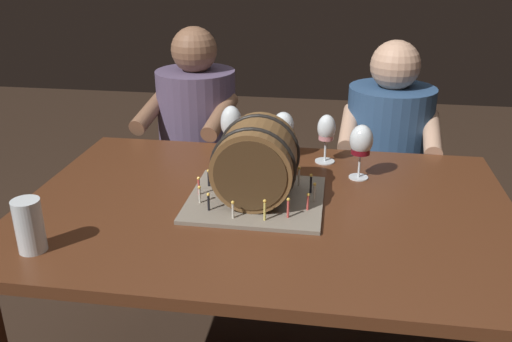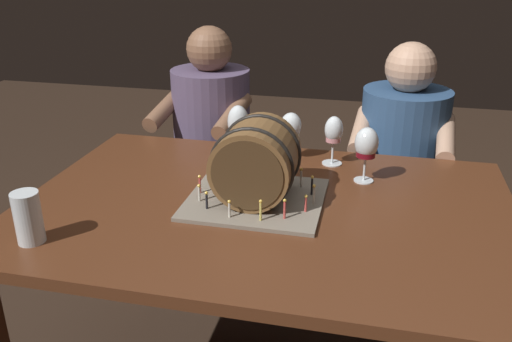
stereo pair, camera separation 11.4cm
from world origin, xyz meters
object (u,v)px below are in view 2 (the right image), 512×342
Objects in this scene: person_seated_left at (213,161)px; person_seated_right at (398,179)px; dining_table at (266,231)px; wine_glass_white at (291,128)px; barrel_cake at (256,165)px; beer_pint at (29,220)px; wine_glass_rose at (334,132)px; wine_glass_red at (366,145)px; wine_glass_empty at (238,123)px.

person_seated_left is 1.03× the size of person_seated_right.
dining_table is 0.45m from wine_glass_white.
dining_table is 0.22m from barrel_cake.
person_seated_left is (0.14, 1.16, -0.27)m from beer_pint.
person_seated_right is (0.99, 1.16, -0.28)m from beer_pint.
wine_glass_rose is at bearing 45.40° from beer_pint.
wine_glass_red is 1.04m from beer_pint.
wine_glass_red is 1.31× the size of beer_pint.
person_seated_right reaches higher than dining_table.
person_seated_right reaches higher than wine_glass_white.
person_seated_left is 0.85m from person_seated_right.
person_seated_left is at bearing 118.04° from wine_glass_empty.
person_seated_right is at bearing 62.05° from dining_table.
wine_glass_empty is 0.85m from person_seated_right.
wine_glass_empty is (-0.17, 0.32, 0.24)m from dining_table.
wine_glass_red is (0.45, -0.08, -0.02)m from wine_glass_empty.
wine_glass_red reaches higher than wine_glass_rose.
wine_glass_empty is at bearing -170.66° from wine_glass_rose.
wine_glass_empty is at bearing 117.90° from dining_table.
dining_table is at bearing -91.21° from wine_glass_white.
wine_glass_empty is at bearing 60.08° from beer_pint.
beer_pint is at bearing -144.38° from wine_glass_red.
wine_glass_red is at bearing 35.62° from beer_pint.
person_seated_right is at bearing 49.65° from beer_pint.
barrel_cake is 2.19× the size of wine_glass_red.
barrel_cake is 0.35× the size of person_seated_left.
person_seated_right is at bearing -0.00° from person_seated_left.
dining_table is 10.43× the size of beer_pint.
wine_glass_rose is (0.20, 0.36, 0.00)m from barrel_cake.
wine_glass_empty is 0.19× the size of person_seated_right.
wine_glass_empty is 0.34m from wine_glass_rose.
beer_pint is (-0.85, -0.61, -0.06)m from wine_glass_red.
person_seated_right is (0.46, 0.78, -0.34)m from barrel_cake.
person_seated_left is at bearing 141.91° from wine_glass_red.
wine_glass_rose is at bearing -35.74° from person_seated_left.
wine_glass_empty is 1.20× the size of wine_glass_white.
dining_table is 0.91m from person_seated_left.
barrel_cake is 2.88× the size of beer_pint.
barrel_cake is at bearing -120.34° from person_seated_right.
barrel_cake reaches higher than wine_glass_rose.
beer_pint reaches higher than dining_table.
wine_glass_empty reaches higher than wine_glass_rose.
dining_table is 1.28× the size of person_seated_left.
wine_glass_rose is 0.60m from person_seated_right.
person_seated_left is at bearing 83.26° from beer_pint.
wine_glass_white is 1.23× the size of beer_pint.
wine_glass_red is at bearing 40.79° from dining_table.
person_seated_left is (-0.39, 0.78, -0.32)m from barrel_cake.
wine_glass_empty is 1.12× the size of wine_glass_red.
dining_table is 0.69m from beer_pint.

